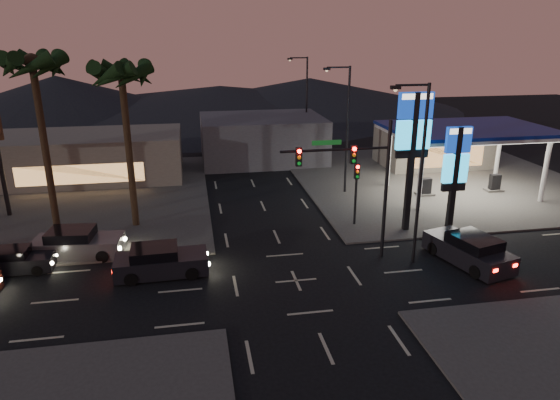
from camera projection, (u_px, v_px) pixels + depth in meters
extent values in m
plane|color=black|center=(296.00, 281.00, 26.27)|extent=(140.00, 140.00, 0.00)
cube|color=#47443F|center=(436.00, 180.00, 43.84)|extent=(24.00, 24.00, 0.12)
cube|color=#47443F|center=(50.00, 201.00, 38.47)|extent=(24.00, 24.00, 0.12)
cylinder|color=silver|center=(421.00, 178.00, 35.69)|extent=(0.36, 0.36, 5.00)
cylinder|color=silver|center=(545.00, 171.00, 37.37)|extent=(0.36, 0.36, 5.00)
cylinder|color=silver|center=(389.00, 158.00, 41.29)|extent=(0.36, 0.36, 5.00)
cylinder|color=silver|center=(498.00, 153.00, 42.96)|extent=(0.36, 0.36, 5.00)
cube|color=silver|center=(467.00, 130.00, 38.46)|extent=(12.00, 8.00, 0.50)
cube|color=white|center=(467.00, 134.00, 38.56)|extent=(11.60, 7.60, 0.06)
cube|color=navy|center=(467.00, 128.00, 38.41)|extent=(12.20, 8.20, 0.25)
cube|color=black|center=(426.00, 187.00, 39.37)|extent=(0.80, 0.50, 1.40)
cube|color=black|center=(495.00, 183.00, 40.38)|extent=(0.80, 0.50, 1.40)
cube|color=#726B5B|center=(433.00, 145.00, 48.21)|extent=(10.00, 6.00, 4.00)
cube|color=black|center=(411.00, 165.00, 31.37)|extent=(0.35, 0.35, 9.00)
cube|color=navy|center=(416.00, 105.00, 30.18)|extent=(2.20, 0.30, 1.60)
cube|color=white|center=(417.00, 96.00, 30.00)|extent=(1.98, 0.32, 0.35)
cube|color=#18A8E7|center=(413.00, 135.00, 30.76)|extent=(2.20, 0.30, 1.80)
cube|color=black|center=(412.00, 154.00, 31.14)|extent=(2.09, 0.28, 0.50)
cube|color=black|center=(454.00, 182.00, 31.18)|extent=(0.35, 0.35, 7.00)
cube|color=navy|center=(459.00, 140.00, 30.31)|extent=(1.60, 0.30, 1.60)
cube|color=white|center=(460.00, 131.00, 30.13)|extent=(1.44, 0.32, 0.35)
cube|color=#18A8E7|center=(455.00, 168.00, 30.89)|extent=(1.60, 0.30, 1.80)
cube|color=black|center=(453.00, 187.00, 31.28)|extent=(1.52, 0.28, 0.50)
cylinder|color=black|center=(386.00, 191.00, 27.77)|extent=(0.20, 0.20, 8.00)
cylinder|color=black|center=(336.00, 150.00, 26.46)|extent=(6.00, 0.14, 0.14)
cube|color=#0C3F14|center=(327.00, 143.00, 26.24)|extent=(1.60, 0.05, 0.25)
cube|color=black|center=(353.00, 154.00, 26.72)|extent=(0.32, 0.25, 1.00)
sphere|color=#FF0C07|center=(355.00, 149.00, 26.48)|extent=(0.22, 0.22, 0.22)
sphere|color=orange|center=(354.00, 155.00, 26.58)|extent=(0.20, 0.20, 0.20)
sphere|color=#0CB226|center=(354.00, 161.00, 26.69)|extent=(0.20, 0.20, 0.20)
cube|color=black|center=(299.00, 157.00, 26.22)|extent=(0.32, 0.25, 1.00)
sphere|color=#FF0C07|center=(299.00, 151.00, 25.97)|extent=(0.22, 0.22, 0.22)
sphere|color=orange|center=(299.00, 157.00, 26.08)|extent=(0.20, 0.20, 0.20)
sphere|color=#0CB226|center=(299.00, 164.00, 26.18)|extent=(0.20, 0.20, 0.20)
cylinder|color=black|center=(356.00, 197.00, 33.07)|extent=(0.16, 0.16, 4.00)
cube|color=black|center=(357.00, 171.00, 32.49)|extent=(0.32, 0.25, 1.00)
sphere|color=#FF0C07|center=(358.00, 167.00, 32.24)|extent=(0.22, 0.22, 0.22)
sphere|color=orange|center=(358.00, 172.00, 32.35)|extent=(0.20, 0.20, 0.20)
sphere|color=#0CB226|center=(357.00, 177.00, 32.46)|extent=(0.20, 0.20, 0.20)
cylinder|color=black|center=(421.00, 178.00, 26.76)|extent=(0.18, 0.18, 10.00)
cylinder|color=black|center=(413.00, 85.00, 25.04)|extent=(1.80, 0.12, 0.12)
cube|color=black|center=(396.00, 87.00, 24.92)|extent=(0.50, 0.25, 0.18)
sphere|color=#FFCC8C|center=(395.00, 90.00, 24.95)|extent=(0.20, 0.20, 0.20)
cylinder|color=black|center=(347.00, 132.00, 38.88)|extent=(0.18, 0.18, 10.00)
cylinder|color=black|center=(339.00, 67.00, 37.15)|extent=(1.80, 0.12, 0.12)
cube|color=black|center=(327.00, 69.00, 37.03)|extent=(0.50, 0.25, 0.18)
sphere|color=#FFCC8C|center=(327.00, 70.00, 37.07)|extent=(0.20, 0.20, 0.20)
cylinder|color=black|center=(307.00, 106.00, 51.92)|extent=(0.18, 0.18, 10.00)
cylinder|color=black|center=(299.00, 58.00, 50.19)|extent=(1.80, 0.12, 0.12)
cube|color=black|center=(290.00, 59.00, 50.07)|extent=(0.50, 0.25, 0.18)
sphere|color=#FFCC8C|center=(290.00, 60.00, 50.11)|extent=(0.20, 0.20, 0.20)
cylinder|color=black|center=(129.00, 152.00, 31.96)|extent=(0.44, 0.44, 10.20)
sphere|color=black|center=(121.00, 70.00, 30.32)|extent=(0.90, 0.90, 0.90)
cone|color=black|center=(143.00, 75.00, 30.64)|extent=(0.90, 2.74, 1.91)
cone|color=black|center=(138.00, 74.00, 31.43)|extent=(2.57, 2.57, 1.91)
cone|color=black|center=(124.00, 74.00, 31.63)|extent=(2.74, 0.90, 1.91)
cone|color=black|center=(108.00, 74.00, 31.12)|extent=(2.57, 2.57, 1.91)
cone|color=black|center=(99.00, 76.00, 30.20)|extent=(0.90, 2.74, 1.91)
cone|color=black|center=(103.00, 77.00, 29.41)|extent=(2.57, 2.57, 1.91)
cone|color=black|center=(119.00, 77.00, 29.21)|extent=(2.74, 0.90, 1.91)
cone|color=black|center=(135.00, 76.00, 29.72)|extent=(2.57, 2.57, 1.91)
cylinder|color=black|center=(46.00, 151.00, 31.03)|extent=(0.44, 0.44, 10.80)
sphere|color=black|center=(32.00, 61.00, 29.29)|extent=(0.90, 0.90, 0.90)
cone|color=black|center=(56.00, 66.00, 29.60)|extent=(0.90, 2.74, 1.91)
cone|color=black|center=(53.00, 65.00, 30.40)|extent=(2.57, 2.57, 1.91)
cone|color=black|center=(38.00, 65.00, 30.60)|extent=(2.74, 0.90, 1.91)
cone|color=black|center=(21.00, 65.00, 30.09)|extent=(2.57, 2.57, 1.91)
cone|color=black|center=(9.00, 66.00, 29.17)|extent=(0.90, 2.74, 1.91)
cone|color=black|center=(11.00, 67.00, 28.37)|extent=(2.57, 2.57, 1.91)
cone|color=black|center=(26.00, 68.00, 28.17)|extent=(2.74, 0.90, 1.91)
cone|color=black|center=(45.00, 67.00, 28.68)|extent=(2.57, 2.57, 1.91)
cylinder|color=black|center=(2.00, 176.00, 34.39)|extent=(0.30, 0.30, 6.00)
cube|color=#726B5B|center=(89.00, 157.00, 43.77)|extent=(16.00, 8.00, 4.00)
cube|color=#4C4C51|center=(262.00, 139.00, 50.12)|extent=(12.00, 9.00, 4.40)
cone|color=black|center=(58.00, 95.00, 77.00)|extent=(40.00, 40.00, 6.00)
cone|color=black|center=(309.00, 93.00, 83.88)|extent=(50.00, 50.00, 5.00)
cone|color=black|center=(220.00, 98.00, 81.52)|extent=(60.00, 60.00, 4.00)
cube|color=black|center=(162.00, 264.00, 26.78)|extent=(4.93, 2.20, 1.00)
cube|color=black|center=(154.00, 253.00, 26.50)|extent=(2.49, 1.96, 0.72)
cylinder|color=black|center=(190.00, 258.00, 28.04)|extent=(0.72, 0.29, 0.71)
cylinder|color=black|center=(192.00, 273.00, 26.29)|extent=(0.72, 0.29, 0.71)
cylinder|color=black|center=(133.00, 263.00, 27.43)|extent=(0.72, 0.29, 0.71)
cylinder|color=black|center=(131.00, 279.00, 25.68)|extent=(0.72, 0.29, 0.71)
sphere|color=#FFF2BF|center=(206.00, 253.00, 27.85)|extent=(0.24, 0.24, 0.24)
sphere|color=#FFF2BF|center=(208.00, 264.00, 26.62)|extent=(0.24, 0.24, 0.24)
cube|color=#FF140A|center=(115.00, 260.00, 26.86)|extent=(0.10, 0.28, 0.15)
cube|color=#FF140A|center=(113.00, 271.00, 25.63)|extent=(0.10, 0.28, 0.15)
sphere|color=#FFF2BF|center=(0.00, 280.00, 25.02)|extent=(0.23, 0.23, 0.23)
cube|color=#5A5A5C|center=(79.00, 246.00, 28.97)|extent=(5.16, 2.60, 1.02)
cube|color=black|center=(71.00, 235.00, 28.73)|extent=(2.67, 2.17, 0.73)
cylinder|color=black|center=(111.00, 243.00, 30.08)|extent=(0.75, 0.34, 0.72)
cylinder|color=black|center=(103.00, 256.00, 28.26)|extent=(0.75, 0.34, 0.72)
cylinder|color=black|center=(57.00, 244.00, 29.85)|extent=(0.75, 0.34, 0.72)
cylinder|color=black|center=(45.00, 258.00, 28.04)|extent=(0.75, 0.34, 0.72)
sphere|color=#FFF2BF|center=(125.00, 239.00, 29.76)|extent=(0.25, 0.25, 0.25)
sphere|color=#FFF2BF|center=(119.00, 248.00, 28.48)|extent=(0.25, 0.25, 0.25)
cube|color=#FF140A|center=(39.00, 240.00, 29.39)|extent=(0.12, 0.29, 0.16)
cube|color=#FF140A|center=(29.00, 249.00, 28.11)|extent=(0.12, 0.29, 0.16)
cube|color=black|center=(16.00, 263.00, 27.19)|extent=(3.94, 1.67, 0.81)
cube|color=black|center=(9.00, 254.00, 26.97)|extent=(1.97, 1.53, 0.58)
cylinder|color=black|center=(45.00, 258.00, 28.17)|extent=(0.57, 0.22, 0.57)
cylinder|color=black|center=(37.00, 270.00, 26.75)|extent=(0.57, 0.22, 0.57)
sphere|color=#FFF2BF|center=(57.00, 255.00, 28.00)|extent=(0.20, 0.20, 0.20)
sphere|color=#FFF2BF|center=(52.00, 263.00, 26.99)|extent=(0.20, 0.20, 0.20)
cube|color=black|center=(468.00, 252.00, 28.13)|extent=(3.42, 5.55, 1.06)
cube|color=black|center=(474.00, 243.00, 27.60)|extent=(2.59, 3.01, 0.76)
cylinder|color=black|center=(434.00, 249.00, 29.23)|extent=(0.46, 0.80, 0.75)
cylinder|color=black|center=(459.00, 243.00, 30.03)|extent=(0.46, 0.80, 0.75)
cylinder|color=black|center=(476.00, 272.00, 26.41)|extent=(0.46, 0.80, 0.75)
cylinder|color=black|center=(503.00, 265.00, 27.21)|extent=(0.46, 0.80, 0.75)
cube|color=#FF140A|center=(495.00, 270.00, 25.58)|extent=(0.31, 0.17, 0.16)
cube|color=#FF140A|center=(515.00, 265.00, 26.14)|extent=(0.31, 0.17, 0.16)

